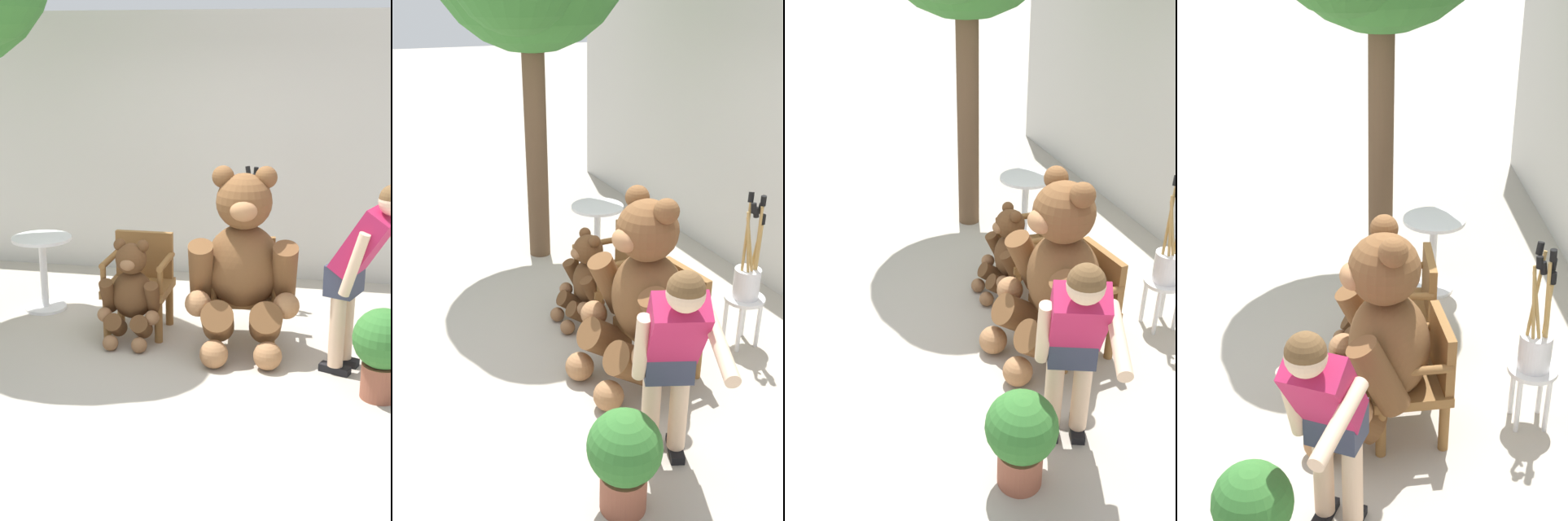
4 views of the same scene
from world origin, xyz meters
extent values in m
plane|color=#B2A899|center=(0.00, 0.00, 0.00)|extent=(60.00, 60.00, 0.00)
cube|color=brown|center=(-0.47, 0.53, 0.41)|extent=(0.56, 0.52, 0.07)
cylinder|color=brown|center=(-0.70, 0.32, 0.18)|extent=(0.07, 0.07, 0.37)
cylinder|color=brown|center=(-0.24, 0.32, 0.18)|extent=(0.07, 0.07, 0.37)
cylinder|color=brown|center=(-0.70, 0.74, 0.18)|extent=(0.07, 0.07, 0.37)
cylinder|color=brown|center=(-0.24, 0.74, 0.18)|extent=(0.07, 0.07, 0.37)
cube|color=brown|center=(-0.47, 0.76, 0.65)|extent=(0.52, 0.06, 0.42)
cylinder|color=brown|center=(-0.72, 0.53, 0.66)|extent=(0.06, 0.48, 0.06)
cylinder|color=brown|center=(-0.72, 0.32, 0.55)|extent=(0.05, 0.05, 0.22)
cylinder|color=brown|center=(-0.22, 0.53, 0.66)|extent=(0.06, 0.48, 0.06)
cylinder|color=brown|center=(-0.22, 0.32, 0.55)|extent=(0.05, 0.05, 0.22)
cube|color=brown|center=(0.47, 0.53, 0.41)|extent=(0.62, 0.58, 0.07)
cylinder|color=brown|center=(0.27, 0.29, 0.18)|extent=(0.07, 0.07, 0.37)
cylinder|color=brown|center=(0.72, 0.35, 0.18)|extent=(0.07, 0.07, 0.37)
cylinder|color=brown|center=(0.22, 0.71, 0.18)|extent=(0.07, 0.07, 0.37)
cylinder|color=brown|center=(0.67, 0.76, 0.18)|extent=(0.07, 0.07, 0.37)
cube|color=brown|center=(0.44, 0.76, 0.65)|extent=(0.52, 0.12, 0.42)
cylinder|color=brown|center=(0.22, 0.50, 0.66)|extent=(0.11, 0.48, 0.06)
cylinder|color=brown|center=(0.25, 0.29, 0.55)|extent=(0.05, 0.05, 0.22)
cylinder|color=brown|center=(0.72, 0.56, 0.66)|extent=(0.11, 0.48, 0.06)
cylinder|color=brown|center=(0.74, 0.35, 0.55)|extent=(0.05, 0.05, 0.22)
ellipsoid|color=brown|center=(0.47, 0.41, 0.70)|extent=(0.68, 0.60, 0.72)
sphere|color=brown|center=(0.47, 0.37, 1.25)|extent=(0.46, 0.46, 0.46)
ellipsoid|color=#A47148|center=(0.50, 0.18, 1.22)|extent=(0.24, 0.19, 0.17)
sphere|color=black|center=(0.50, 0.18, 1.23)|extent=(0.07, 0.07, 0.07)
sphere|color=brown|center=(0.30, 0.38, 1.45)|extent=(0.18, 0.18, 0.18)
sphere|color=brown|center=(0.64, 0.42, 1.45)|extent=(0.18, 0.18, 0.18)
cylinder|color=brown|center=(0.15, 0.25, 0.70)|extent=(0.25, 0.42, 0.54)
sphere|color=#A47148|center=(0.15, 0.10, 0.46)|extent=(0.21, 0.21, 0.21)
cylinder|color=brown|center=(0.82, 0.33, 0.70)|extent=(0.25, 0.42, 0.54)
sphere|color=#A47148|center=(0.85, 0.19, 0.46)|extent=(0.21, 0.21, 0.21)
cylinder|color=brown|center=(0.31, 0.12, 0.31)|extent=(0.32, 0.48, 0.42)
sphere|color=#A47148|center=(0.32, -0.09, 0.11)|extent=(0.23, 0.23, 0.23)
cylinder|color=brown|center=(0.69, 0.17, 0.31)|extent=(0.32, 0.48, 0.42)
sphere|color=#A47148|center=(0.74, -0.04, 0.11)|extent=(0.23, 0.23, 0.23)
ellipsoid|color=brown|center=(-0.47, 0.35, 0.41)|extent=(0.37, 0.31, 0.42)
sphere|color=brown|center=(-0.47, 0.33, 0.73)|extent=(0.27, 0.27, 0.27)
ellipsoid|color=#8C603D|center=(-0.47, 0.21, 0.71)|extent=(0.13, 0.10, 0.10)
sphere|color=black|center=(-0.47, 0.21, 0.72)|extent=(0.04, 0.04, 0.04)
sphere|color=brown|center=(-0.57, 0.34, 0.85)|extent=(0.11, 0.11, 0.11)
sphere|color=brown|center=(-0.37, 0.34, 0.85)|extent=(0.11, 0.11, 0.11)
cylinder|color=brown|center=(-0.67, 0.28, 0.41)|extent=(0.12, 0.23, 0.32)
sphere|color=#8C603D|center=(-0.67, 0.19, 0.27)|extent=(0.13, 0.13, 0.13)
cylinder|color=brown|center=(-0.27, 0.28, 0.41)|extent=(0.12, 0.23, 0.32)
sphere|color=#8C603D|center=(-0.26, 0.20, 0.27)|extent=(0.13, 0.13, 0.13)
cylinder|color=brown|center=(-0.58, 0.19, 0.18)|extent=(0.16, 0.26, 0.25)
sphere|color=#8C603D|center=(-0.59, 0.07, 0.07)|extent=(0.13, 0.13, 0.13)
cylinder|color=brown|center=(-0.36, 0.19, 0.18)|extent=(0.16, 0.26, 0.25)
sphere|color=#8C603D|center=(-0.34, 0.07, 0.07)|extent=(0.13, 0.13, 0.13)
cube|color=black|center=(1.26, 0.00, 0.03)|extent=(0.26, 0.17, 0.06)
cylinder|color=beige|center=(1.26, 0.00, 0.47)|extent=(0.12, 0.12, 0.82)
cube|color=black|center=(1.33, 0.17, 0.03)|extent=(0.26, 0.17, 0.06)
cylinder|color=beige|center=(1.33, 0.17, 0.47)|extent=(0.12, 0.12, 0.82)
cube|color=#33384C|center=(1.29, 0.08, 0.75)|extent=(0.31, 0.36, 0.24)
cube|color=#B21E4C|center=(1.42, 0.03, 1.05)|extent=(0.54, 0.46, 0.57)
sphere|color=beige|center=(1.60, -0.04, 1.39)|extent=(0.21, 0.21, 0.21)
sphere|color=brown|center=(1.60, -0.04, 1.41)|extent=(0.21, 0.21, 0.21)
cylinder|color=beige|center=(1.72, 0.12, 1.10)|extent=(0.56, 0.29, 0.14)
cylinder|color=beige|center=(1.35, -0.15, 0.93)|extent=(0.23, 0.16, 0.50)
cylinder|color=white|center=(0.41, 1.39, 0.45)|extent=(0.34, 0.34, 0.03)
cylinder|color=white|center=(0.31, 1.48, 0.22)|extent=(0.04, 0.04, 0.43)
cylinder|color=white|center=(0.51, 1.29, 0.22)|extent=(0.04, 0.04, 0.43)
cylinder|color=white|center=(0.31, 1.29, 0.22)|extent=(0.04, 0.04, 0.43)
cylinder|color=white|center=(0.41, 1.39, 0.59)|extent=(0.22, 0.22, 0.26)
cylinder|color=tan|center=(0.43, 1.34, 0.88)|extent=(0.10, 0.06, 0.69)
cylinder|color=tan|center=(0.38, 1.35, 0.92)|extent=(0.15, 0.13, 0.75)
cylinder|color=tan|center=(0.43, 1.37, 0.86)|extent=(0.09, 0.11, 0.65)
cylinder|color=white|center=(-1.51, 0.90, 0.70)|extent=(0.56, 0.56, 0.03)
cylinder|color=white|center=(-1.51, 0.90, 0.34)|extent=(0.07, 0.07, 0.69)
cylinder|color=white|center=(-1.51, 0.90, 0.01)|extent=(0.40, 0.40, 0.03)
cylinder|color=brown|center=(-2.11, 0.44, 1.34)|extent=(0.24, 0.24, 2.68)
cylinder|color=brown|center=(1.58, -0.36, 0.13)|extent=(0.28, 0.28, 0.26)
sphere|color=#33702D|center=(1.58, -0.36, 0.46)|extent=(0.44, 0.44, 0.44)
camera|label=1|loc=(1.21, -5.29, 2.47)|focal=50.00mm
camera|label=2|loc=(3.81, -1.57, 2.81)|focal=40.00mm
camera|label=3|loc=(3.87, -1.35, 2.99)|focal=40.00mm
camera|label=4|loc=(4.42, 0.21, 3.32)|focal=50.00mm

